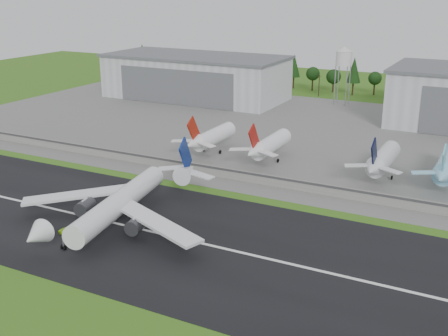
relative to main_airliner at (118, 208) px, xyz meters
The scene contains 15 objects.
ground 16.97m from the main_airliner, 36.09° to the right, with size 600.00×600.00×0.00m, color #385E16.
runway 14.00m from the main_airliner, ahead, with size 320.00×60.00×0.10m, color black.
runway_centerline 13.98m from the main_airliner, ahead, with size 220.00×1.00×0.02m, color white.
apron 111.31m from the main_airliner, 83.22° to the left, with size 320.00×150.00×0.10m, color slate.
blast_fence 47.38m from the main_airliner, 73.88° to the left, with size 240.00×0.61×3.50m.
hangar_west 169.26m from the main_airliner, 113.29° to the left, with size 97.00×44.00×23.20m.
water_tower 176.71m from the main_airliner, 87.35° to the left, with size 8.40×8.40×29.40m.
utility_poles 190.94m from the main_airliner, 86.06° to the left, with size 230.00×3.00×12.00m, color black, non-canonical shape.
treeline 205.91m from the main_airliner, 86.34° to the left, with size 320.00×16.00×22.00m, color black, non-canonical shape.
main_airliner is the anchor object (origin of this frame).
ground_vehicle 13.55m from the main_airliner, 125.99° to the right, with size 2.44×5.29×1.47m, color #A0E21A.
parked_jet_red_a 67.72m from the main_airliner, 98.35° to the left, with size 7.36×31.29×16.69m.
parked_jet_red_b 68.25m from the main_airliner, 79.03° to the left, with size 7.36×31.29×16.69m.
parked_jet_navy 84.88m from the main_airliner, 52.16° to the left, with size 7.36×31.29×16.88m.
parked_jet_skyblue 101.36m from the main_airliner, 45.29° to the left, with size 7.36×37.29×17.00m.
Camera 1 is at (72.22, -96.61, 60.03)m, focal length 45.00 mm.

